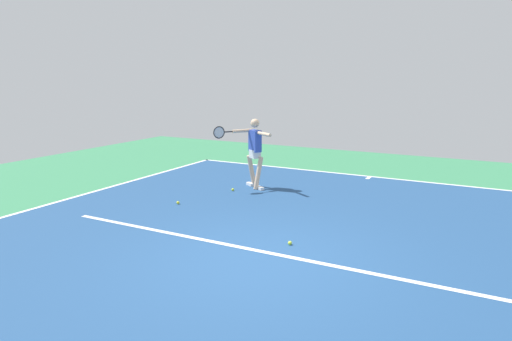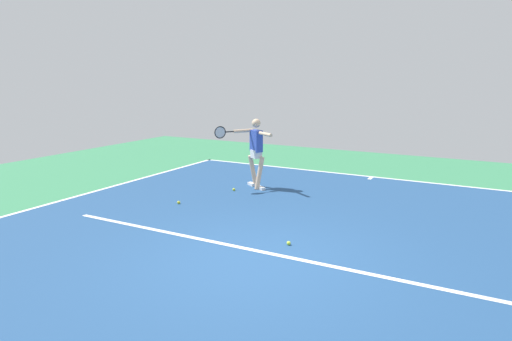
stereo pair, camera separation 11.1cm
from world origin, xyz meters
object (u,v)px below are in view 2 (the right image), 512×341
(tennis_ball_by_sideline, at_px, (289,243))
(tennis_ball_near_player, at_px, (179,202))
(tennis_ball_near_service_line, at_px, (234,190))
(tennis_player, at_px, (255,149))

(tennis_ball_by_sideline, distance_m, tennis_ball_near_player, 3.27)
(tennis_ball_by_sideline, relative_size, tennis_ball_near_player, 1.00)
(tennis_ball_by_sideline, xyz_separation_m, tennis_ball_near_player, (3.09, -1.08, 0.00))
(tennis_ball_near_player, bearing_deg, tennis_ball_near_service_line, -106.04)
(tennis_ball_near_service_line, height_order, tennis_ball_near_player, same)
(tennis_ball_near_service_line, bearing_deg, tennis_player, -118.74)
(tennis_player, xyz_separation_m, tennis_ball_by_sideline, (-2.36, 3.14, -0.94))
(tennis_player, bearing_deg, tennis_ball_near_player, 102.33)
(tennis_player, xyz_separation_m, tennis_ball_near_service_line, (0.29, 0.52, -0.94))
(tennis_player, distance_m, tennis_ball_near_player, 2.38)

